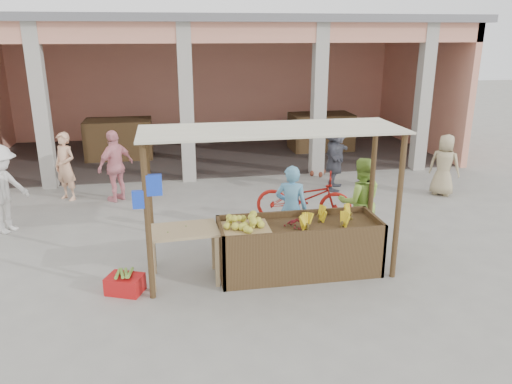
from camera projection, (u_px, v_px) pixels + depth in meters
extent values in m
plane|color=gray|center=(269.00, 274.00, 8.17)|extent=(60.00, 60.00, 0.00)
cube|color=#E59578|center=(207.00, 82.00, 18.23)|extent=(14.00, 0.20, 4.00)
cube|color=#E59578|center=(420.00, 87.00, 16.67)|extent=(0.20, 6.00, 4.00)
cube|color=#E59578|center=(224.00, 33.00, 12.30)|extent=(14.00, 0.30, 0.50)
cube|color=slate|center=(213.00, 20.00, 14.87)|extent=(14.40, 6.40, 0.20)
cube|color=#A8A39A|center=(41.00, 108.00, 12.09)|extent=(0.35, 0.35, 4.00)
cube|color=#A8A39A|center=(186.00, 105.00, 12.68)|extent=(0.35, 0.35, 4.00)
cube|color=#A8A39A|center=(319.00, 101.00, 13.26)|extent=(0.35, 0.35, 4.00)
cube|color=#A8A39A|center=(423.00, 99.00, 13.77)|extent=(0.35, 0.35, 4.00)
cube|color=#4F381F|center=(119.00, 139.00, 15.44)|extent=(2.00, 1.20, 1.20)
cube|color=#4F381F|center=(321.00, 132.00, 16.53)|extent=(2.00, 1.20, 1.20)
cube|color=#4F381F|center=(299.00, 249.00, 8.13)|extent=(2.60, 0.95, 0.80)
cylinder|color=#4F381F|center=(148.00, 224.00, 7.07)|extent=(0.09, 0.09, 2.35)
cylinder|color=#4F381F|center=(398.00, 208.00, 7.71)|extent=(0.09, 0.09, 2.35)
cylinder|color=#4F381F|center=(150.00, 201.00, 8.06)|extent=(0.09, 0.09, 2.35)
cylinder|color=#4F381F|center=(372.00, 188.00, 8.69)|extent=(0.09, 0.09, 2.35)
cube|color=beige|center=(272.00, 129.00, 7.52)|extent=(4.00, 1.35, 0.03)
cube|color=blue|center=(154.00, 185.00, 6.92)|extent=(0.22, 0.08, 0.30)
cube|color=blue|center=(139.00, 199.00, 6.94)|extent=(0.18, 0.07, 0.26)
cube|color=tan|center=(245.00, 229.00, 7.80)|extent=(0.76, 0.66, 0.06)
ellipsoid|color=gold|center=(245.00, 223.00, 7.77)|extent=(0.65, 0.57, 0.14)
ellipsoid|color=maroon|center=(296.00, 223.00, 7.96)|extent=(0.42, 0.34, 0.13)
cube|color=tan|center=(183.00, 230.00, 7.71)|extent=(1.11, 0.78, 0.04)
cube|color=tan|center=(153.00, 267.00, 7.48)|extent=(0.06, 0.06, 0.83)
cube|color=tan|center=(217.00, 262.00, 7.64)|extent=(0.06, 0.06, 0.83)
cube|color=tan|center=(154.00, 250.00, 8.05)|extent=(0.06, 0.06, 0.83)
cube|color=tan|center=(213.00, 246.00, 8.21)|extent=(0.06, 0.06, 0.83)
cube|color=red|center=(125.00, 284.00, 7.54)|extent=(0.63, 0.55, 0.27)
ellipsoid|color=maroon|center=(321.00, 167.00, 13.45)|extent=(0.44, 0.44, 0.60)
ellipsoid|color=maroon|center=(333.00, 166.00, 13.55)|extent=(0.44, 0.44, 0.60)
ellipsoid|color=maroon|center=(324.00, 164.00, 13.76)|extent=(0.44, 0.44, 0.60)
ellipsoid|color=maroon|center=(312.00, 166.00, 13.55)|extent=(0.44, 0.44, 0.60)
imported|color=#5FA7D5|center=(291.00, 206.00, 8.84)|extent=(0.75, 0.66, 1.68)
imported|color=#8BB741|center=(360.00, 200.00, 9.04)|extent=(0.89, 0.59, 1.74)
imported|color=#A51810|center=(304.00, 197.00, 10.26)|extent=(1.32, 2.18, 1.07)
imported|color=silver|center=(2.00, 186.00, 9.61)|extent=(1.16, 1.34, 1.88)
imported|color=pink|center=(116.00, 164.00, 11.44)|extent=(1.13, 1.13, 1.78)
imported|color=tan|center=(445.00, 162.00, 11.86)|extent=(0.92, 0.92, 1.64)
imported|color=#4B4C57|center=(335.00, 154.00, 12.28)|extent=(1.30, 1.78, 1.79)
imported|color=#E6AB85|center=(65.00, 165.00, 11.54)|extent=(0.77, 0.75, 1.66)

